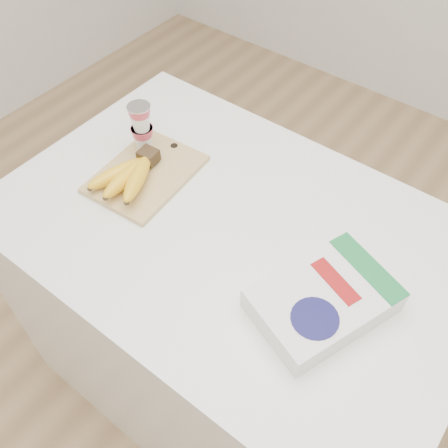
# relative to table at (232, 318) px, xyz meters

# --- Properties ---
(room) EXTENTS (4.00, 4.00, 4.00)m
(room) POSITION_rel_table_xyz_m (0.00, 0.00, 0.91)
(room) COLOR tan
(room) RESTS_ON ground
(table) EXTENTS (1.18, 0.79, 0.89)m
(table) POSITION_rel_table_xyz_m (0.00, 0.00, 0.00)
(table) COLOR white
(table) RESTS_ON ground
(cutting_board) EXTENTS (0.24, 0.31, 0.01)m
(cutting_board) POSITION_rel_table_xyz_m (-0.29, 0.00, 0.45)
(cutting_board) COLOR tan
(cutting_board) RESTS_ON table
(bananas) EXTENTS (0.16, 0.21, 0.07)m
(bananas) POSITION_rel_table_xyz_m (-0.30, -0.05, 0.48)
(bananas) COLOR #382816
(bananas) RESTS_ON cutting_board
(yogurt_stack) EXTENTS (0.06, 0.06, 0.14)m
(yogurt_stack) POSITION_rel_table_xyz_m (-0.36, 0.07, 0.54)
(yogurt_stack) COLOR white
(yogurt_stack) RESTS_ON cutting_board
(cereal_box) EXTENTS (0.28, 0.34, 0.06)m
(cereal_box) POSITION_rel_table_xyz_m (0.28, -0.07, 0.47)
(cereal_box) COLOR white
(cereal_box) RESTS_ON table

